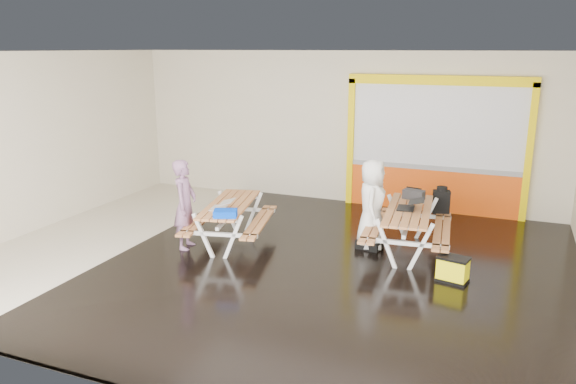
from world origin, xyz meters
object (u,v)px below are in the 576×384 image
at_px(picnic_table_right, 408,220).
at_px(blue_pouch, 225,213).
at_px(laptop_left, 222,206).
at_px(dark_case, 369,244).
at_px(fluke_bag, 453,270).
at_px(picnic_table_left, 230,213).
at_px(person_left, 185,205).
at_px(person_right, 372,204).
at_px(laptop_right, 410,206).
at_px(backpack, 441,200).
at_px(toolbox, 414,194).

xyz_separation_m(picnic_table_right, blue_pouch, (-2.80, -1.50, 0.22)).
relative_size(picnic_table_right, laptop_left, 4.78).
height_order(dark_case, fluke_bag, fluke_bag).
height_order(picnic_table_left, fluke_bag, picnic_table_left).
bearing_deg(person_left, picnic_table_left, -64.01).
relative_size(person_right, laptop_right, 3.28).
height_order(laptop_left, backpack, backpack).
height_order(picnic_table_left, person_right, person_right).
xyz_separation_m(picnic_table_right, dark_case, (-0.66, -0.08, -0.51)).
xyz_separation_m(picnic_table_left, fluke_bag, (4.01, -0.27, -0.38)).
xyz_separation_m(picnic_table_right, person_right, (-0.64, -0.04, 0.24)).
xyz_separation_m(backpack, fluke_bag, (0.46, -2.10, -0.52)).
relative_size(picnic_table_right, blue_pouch, 5.82).
relative_size(picnic_table_left, laptop_right, 4.69).
distance_m(laptop_left, laptop_right, 3.29).
height_order(picnic_table_left, toolbox, toolbox).
distance_m(person_right, fluke_bag, 1.93).
distance_m(picnic_table_right, laptop_right, 0.26).
relative_size(laptop_right, blue_pouch, 1.26).
bearing_deg(fluke_bag, person_right, 147.37).
height_order(picnic_table_left, person_left, person_left).
xyz_separation_m(toolbox, fluke_bag, (0.92, -1.71, -0.69)).
height_order(person_left, person_right, person_right).
height_order(toolbox, backpack, toolbox).
xyz_separation_m(person_right, dark_case, (-0.01, -0.04, -0.75)).
xyz_separation_m(person_right, blue_pouch, (-2.16, -1.45, -0.02)).
height_order(blue_pouch, toolbox, toolbox).
xyz_separation_m(laptop_left, backpack, (3.50, 2.20, -0.10)).
relative_size(laptop_left, dark_case, 1.09).
xyz_separation_m(person_right, fluke_bag, (1.53, -0.98, -0.64)).
relative_size(person_right, laptop_left, 3.39).
xyz_separation_m(person_right, laptop_right, (0.65, 0.04, 0.02)).
distance_m(picnic_table_right, person_right, 0.69).
bearing_deg(blue_pouch, laptop_right, 27.99).
xyz_separation_m(laptop_right, dark_case, (-0.67, -0.08, -0.77)).
bearing_deg(person_right, backpack, -53.51).
relative_size(picnic_table_left, fluke_bag, 4.35).
height_order(person_left, backpack, person_left).
xyz_separation_m(blue_pouch, toolbox, (2.77, 2.18, 0.07)).
distance_m(picnic_table_left, laptop_left, 0.45).
distance_m(blue_pouch, dark_case, 2.68).
height_order(laptop_left, fluke_bag, laptop_left).
bearing_deg(laptop_left, person_left, -169.21).
distance_m(backpack, dark_case, 1.70).
relative_size(person_right, backpack, 3.08).
height_order(picnic_table_left, laptop_right, laptop_right).
bearing_deg(blue_pouch, picnic_table_right, 28.10).
bearing_deg(person_left, laptop_left, -91.54).
relative_size(picnic_table_left, toolbox, 5.48).
bearing_deg(toolbox, person_right, -129.90).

